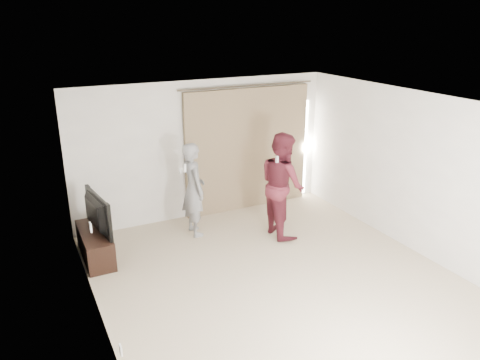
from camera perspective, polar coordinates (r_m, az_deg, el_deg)
name	(u,v)px	position (r m, az deg, el deg)	size (l,w,h in m)	color
floor	(277,279)	(7.09, 4.49, -11.95)	(5.50, 5.50, 0.00)	beige
wall_back	(204,149)	(8.85, -4.44, 3.75)	(5.00, 0.04, 2.60)	silver
wall_left	(94,233)	(5.72, -17.33, -6.18)	(0.04, 5.50, 2.60)	silver
ceiling	(282,104)	(6.15, 5.13, 9.18)	(5.00, 5.50, 0.01)	white
curtain	(248,149)	(9.18, 1.04, 3.76)	(2.80, 0.11, 2.46)	#997B5D
tv_console	(95,245)	(7.88, -17.23, -7.55)	(0.41, 1.19, 0.46)	black
tv	(92,214)	(7.65, -17.63, -3.96)	(1.07, 0.14, 0.61)	black
scratching_post	(99,230)	(8.39, -16.77, -5.91)	(0.40, 0.40, 0.53)	#C4B186
person_man	(194,189)	(8.15, -5.69, -1.13)	(0.41, 0.61, 1.67)	gray
person_woman	(282,184)	(8.12, 5.17, -0.54)	(0.75, 0.93, 1.84)	maroon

